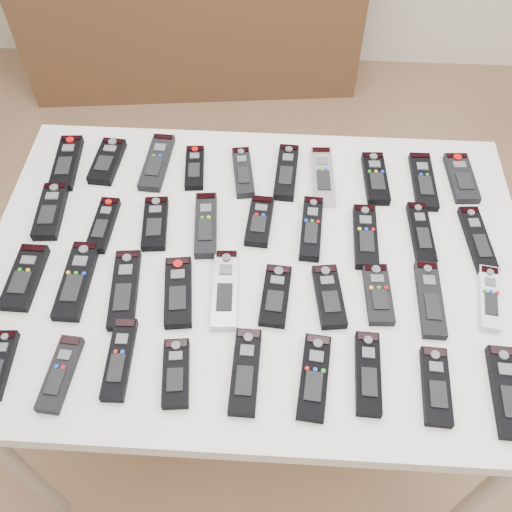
# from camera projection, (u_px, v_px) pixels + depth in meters

# --- Properties ---
(ground) EXTENTS (4.00, 4.00, 0.00)m
(ground) POSITION_uv_depth(u_px,v_px,m) (279.00, 410.00, 1.90)
(ground) COLOR #886245
(ground) RESTS_ON ground
(table) EXTENTS (1.25, 0.88, 0.78)m
(table) POSITION_uv_depth(u_px,v_px,m) (256.00, 276.00, 1.35)
(table) COLOR white
(table) RESTS_ON ground
(sideboard) EXTENTS (1.61, 0.55, 0.79)m
(sideboard) POSITION_uv_depth(u_px,v_px,m) (191.00, 8.00, 2.67)
(sideboard) COLOR brown
(sideboard) RESTS_ON ground
(remote_0) EXTENTS (0.07, 0.19, 0.02)m
(remote_0) POSITION_uv_depth(u_px,v_px,m) (67.00, 163.00, 1.48)
(remote_0) COLOR black
(remote_0) RESTS_ON table
(remote_1) EXTENTS (0.07, 0.16, 0.02)m
(remote_1) POSITION_uv_depth(u_px,v_px,m) (107.00, 161.00, 1.49)
(remote_1) COLOR black
(remote_1) RESTS_ON table
(remote_2) EXTENTS (0.07, 0.20, 0.02)m
(remote_2) POSITION_uv_depth(u_px,v_px,m) (157.00, 162.00, 1.49)
(remote_2) COLOR black
(remote_2) RESTS_ON table
(remote_3) EXTENTS (0.06, 0.15, 0.02)m
(remote_3) POSITION_uv_depth(u_px,v_px,m) (195.00, 168.00, 1.48)
(remote_3) COLOR black
(remote_3) RESTS_ON table
(remote_4) EXTENTS (0.07, 0.17, 0.02)m
(remote_4) POSITION_uv_depth(u_px,v_px,m) (243.00, 172.00, 1.46)
(remote_4) COLOR black
(remote_4) RESTS_ON table
(remote_5) EXTENTS (0.06, 0.19, 0.02)m
(remote_5) POSITION_uv_depth(u_px,v_px,m) (286.00, 172.00, 1.46)
(remote_5) COLOR black
(remote_5) RESTS_ON table
(remote_6) EXTENTS (0.06, 0.20, 0.02)m
(remote_6) POSITION_uv_depth(u_px,v_px,m) (323.00, 176.00, 1.45)
(remote_6) COLOR #B7B7BC
(remote_6) RESTS_ON table
(remote_7) EXTENTS (0.06, 0.17, 0.02)m
(remote_7) POSITION_uv_depth(u_px,v_px,m) (375.00, 178.00, 1.45)
(remote_7) COLOR black
(remote_7) RESTS_ON table
(remote_8) EXTENTS (0.05, 0.19, 0.02)m
(remote_8) POSITION_uv_depth(u_px,v_px,m) (423.00, 181.00, 1.45)
(remote_8) COLOR black
(remote_8) RESTS_ON table
(remote_9) EXTENTS (0.07, 0.17, 0.02)m
(remote_9) POSITION_uv_depth(u_px,v_px,m) (461.00, 178.00, 1.45)
(remote_9) COLOR black
(remote_9) RESTS_ON table
(remote_10) EXTENTS (0.07, 0.17, 0.02)m
(remote_10) POSITION_uv_depth(u_px,v_px,m) (51.00, 211.00, 1.38)
(remote_10) COLOR black
(remote_10) RESTS_ON table
(remote_11) EXTENTS (0.05, 0.16, 0.02)m
(remote_11) POSITION_uv_depth(u_px,v_px,m) (103.00, 225.00, 1.36)
(remote_11) COLOR black
(remote_11) RESTS_ON table
(remote_12) EXTENTS (0.07, 0.16, 0.02)m
(remote_12) POSITION_uv_depth(u_px,v_px,m) (155.00, 223.00, 1.36)
(remote_12) COLOR black
(remote_12) RESTS_ON table
(remote_13) EXTENTS (0.07, 0.19, 0.02)m
(remote_13) POSITION_uv_depth(u_px,v_px,m) (206.00, 225.00, 1.36)
(remote_13) COLOR black
(remote_13) RESTS_ON table
(remote_14) EXTENTS (0.07, 0.15, 0.02)m
(remote_14) POSITION_uv_depth(u_px,v_px,m) (260.00, 221.00, 1.36)
(remote_14) COLOR black
(remote_14) RESTS_ON table
(remote_15) EXTENTS (0.06, 0.19, 0.02)m
(remote_15) POSITION_uv_depth(u_px,v_px,m) (311.00, 228.00, 1.35)
(remote_15) COLOR black
(remote_15) RESTS_ON table
(remote_16) EXTENTS (0.05, 0.18, 0.02)m
(remote_16) POSITION_uv_depth(u_px,v_px,m) (365.00, 236.00, 1.33)
(remote_16) COLOR black
(remote_16) RESTS_ON table
(remote_17) EXTENTS (0.05, 0.18, 0.02)m
(remote_17) POSITION_uv_depth(u_px,v_px,m) (421.00, 233.00, 1.34)
(remote_17) COLOR black
(remote_17) RESTS_ON table
(remote_18) EXTENTS (0.06, 0.20, 0.02)m
(remote_18) POSITION_uv_depth(u_px,v_px,m) (478.00, 240.00, 1.33)
(remote_18) COLOR black
(remote_18) RESTS_ON table
(remote_19) EXTENTS (0.06, 0.17, 0.02)m
(remote_19) POSITION_uv_depth(u_px,v_px,m) (25.00, 277.00, 1.26)
(remote_19) COLOR black
(remote_19) RESTS_ON table
(remote_20) EXTENTS (0.06, 0.20, 0.02)m
(remote_20) POSITION_uv_depth(u_px,v_px,m) (77.00, 280.00, 1.26)
(remote_20) COLOR black
(remote_20) RESTS_ON table
(remote_21) EXTENTS (0.07, 0.21, 0.02)m
(remote_21) POSITION_uv_depth(u_px,v_px,m) (125.00, 289.00, 1.25)
(remote_21) COLOR black
(remote_21) RESTS_ON table
(remote_22) EXTENTS (0.08, 0.18, 0.02)m
(remote_22) POSITION_uv_depth(u_px,v_px,m) (178.00, 292.00, 1.24)
(remote_22) COLOR black
(remote_22) RESTS_ON table
(remote_23) EXTENTS (0.06, 0.20, 0.02)m
(remote_23) POSITION_uv_depth(u_px,v_px,m) (225.00, 289.00, 1.25)
(remote_23) COLOR #B7B7BC
(remote_23) RESTS_ON table
(remote_24) EXTENTS (0.07, 0.16, 0.02)m
(remote_24) POSITION_uv_depth(u_px,v_px,m) (276.00, 296.00, 1.24)
(remote_24) COLOR black
(remote_24) RESTS_ON table
(remote_25) EXTENTS (0.08, 0.16, 0.02)m
(remote_25) POSITION_uv_depth(u_px,v_px,m) (329.00, 296.00, 1.24)
(remote_25) COLOR black
(remote_25) RESTS_ON table
(remote_26) EXTENTS (0.06, 0.15, 0.02)m
(remote_26) POSITION_uv_depth(u_px,v_px,m) (378.00, 294.00, 1.24)
(remote_26) COLOR black
(remote_26) RESTS_ON table
(remote_27) EXTENTS (0.05, 0.19, 0.02)m
(remote_27) POSITION_uv_depth(u_px,v_px,m) (430.00, 299.00, 1.23)
(remote_27) COLOR black
(remote_27) RESTS_ON table
(remote_28) EXTENTS (0.07, 0.17, 0.02)m
(remote_28) POSITION_uv_depth(u_px,v_px,m) (489.00, 298.00, 1.23)
(remote_28) COLOR silver
(remote_28) RESTS_ON table
(remote_29) EXTENTS (0.05, 0.15, 0.02)m
(remote_29) POSITION_uv_depth(u_px,v_px,m) (0.00, 365.00, 1.14)
(remote_29) COLOR black
(remote_29) RESTS_ON table
(remote_30) EXTENTS (0.06, 0.16, 0.02)m
(remote_30) POSITION_uv_depth(u_px,v_px,m) (60.00, 374.00, 1.13)
(remote_30) COLOR black
(remote_30) RESTS_ON table
(remote_31) EXTENTS (0.05, 0.18, 0.02)m
(remote_31) POSITION_uv_depth(u_px,v_px,m) (120.00, 359.00, 1.15)
(remote_31) COLOR black
(remote_31) RESTS_ON table
(remote_32) EXTENTS (0.07, 0.15, 0.02)m
(remote_32) POSITION_uv_depth(u_px,v_px,m) (176.00, 373.00, 1.13)
(remote_32) COLOR black
(remote_32) RESTS_ON table
(remote_33) EXTENTS (0.06, 0.18, 0.02)m
(remote_33) POSITION_uv_depth(u_px,v_px,m) (245.00, 371.00, 1.13)
(remote_33) COLOR black
(remote_33) RESTS_ON table
(remote_34) EXTENTS (0.07, 0.18, 0.02)m
(remote_34) POSITION_uv_depth(u_px,v_px,m) (314.00, 377.00, 1.12)
(remote_34) COLOR black
(remote_34) RESTS_ON table
(remote_35) EXTENTS (0.05, 0.18, 0.02)m
(remote_35) POSITION_uv_depth(u_px,v_px,m) (368.00, 373.00, 1.13)
(remote_35) COLOR black
(remote_35) RESTS_ON table
(remote_36) EXTENTS (0.06, 0.16, 0.02)m
(remote_36) POSITION_uv_depth(u_px,v_px,m) (436.00, 386.00, 1.11)
(remote_36) COLOR black
(remote_36) RESTS_ON table
(remote_37) EXTENTS (0.06, 0.19, 0.02)m
(remote_37) POSITION_uv_depth(u_px,v_px,m) (507.00, 392.00, 1.10)
(remote_37) COLOR black
(remote_37) RESTS_ON table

